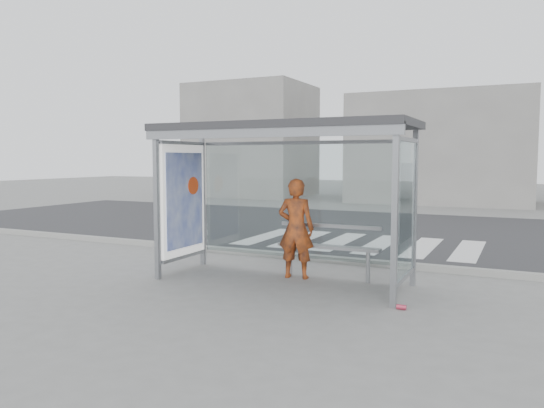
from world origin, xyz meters
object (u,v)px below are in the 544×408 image
at_px(bus_shelter, 263,162).
at_px(person, 296,228).
at_px(soda_can, 401,307).
at_px(bench, 328,247).

bearing_deg(bus_shelter, person, 36.35).
bearing_deg(bus_shelter, soda_can, -18.27).
bearing_deg(person, bench, -167.72).
bearing_deg(bench, person, -159.97).
bearing_deg(bench, bus_shelter, -151.73).
distance_m(bench, soda_can, 2.10).
relative_size(bus_shelter, soda_can, 32.95).
xyz_separation_m(bus_shelter, person, (0.45, 0.33, -1.13)).
distance_m(person, bench, 0.63).
height_order(person, bench, person).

